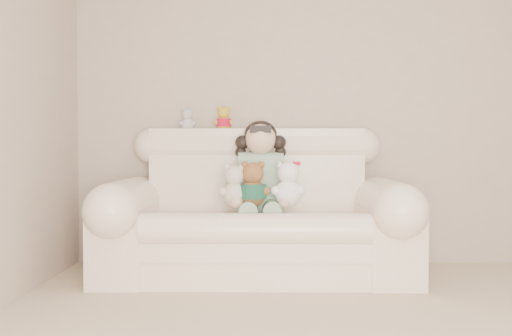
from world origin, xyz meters
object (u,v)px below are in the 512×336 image
object	(u,v)px
brown_teddy	(253,180)
cream_teddy	(235,181)
white_cat	(288,179)
seated_child	(261,166)
sofa	(256,202)

from	to	relation	value
brown_teddy	cream_teddy	distance (m)	0.12
white_cat	cream_teddy	size ratio (longest dim) A/B	1.08
seated_child	white_cat	size ratio (longest dim) A/B	1.88
cream_teddy	brown_teddy	bearing A→B (deg)	13.67
sofa	brown_teddy	size ratio (longest dim) A/B	6.02
sofa	seated_child	bearing A→B (deg)	69.82
white_cat	cream_teddy	bearing A→B (deg)	178.71
brown_teddy	seated_child	bearing A→B (deg)	60.50
sofa	seated_child	world-z (taller)	seated_child
seated_child	brown_teddy	distance (m)	0.25
seated_child	brown_teddy	world-z (taller)	seated_child
sofa	cream_teddy	bearing A→B (deg)	-134.61
white_cat	cream_teddy	world-z (taller)	white_cat
sofa	brown_teddy	xyz separation A→B (m)	(-0.02, -0.15, 0.16)
white_cat	cream_teddy	xyz separation A→B (m)	(-0.35, 0.00, -0.01)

